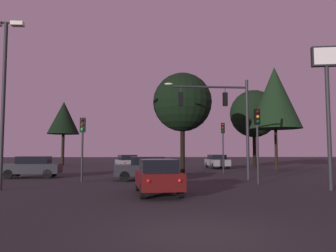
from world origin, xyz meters
name	(u,v)px	position (x,y,z in m)	size (l,w,h in m)	color
ground_plane	(161,171)	(0.00, 24.50, 0.00)	(168.00, 168.00, 0.00)	#262326
traffic_signal_mast_arm	(224,111)	(3.87, 14.32, 4.58)	(5.68, 0.49, 6.70)	#232326
traffic_light_corner_left	(257,131)	(5.07, 11.22, 3.05)	(0.31, 0.36, 4.30)	#232326
traffic_light_corner_right	(223,137)	(5.24, 20.94, 3.08)	(0.32, 0.36, 4.35)	#232326
traffic_light_median	(82,136)	(-5.24, 13.12, 2.81)	(0.32, 0.36, 3.94)	#232326
car_nearside_lane	(157,176)	(-0.77, 7.10, 0.79)	(2.11, 4.43, 1.52)	#4C0F0F
car_crossing_left	(32,167)	(-9.43, 16.72, 0.79)	(4.10, 2.06, 1.52)	#232328
car_crossing_right	(146,168)	(-1.36, 14.22, 0.79)	(4.13, 2.09, 1.52)	#232328
car_far_lane	(217,161)	(6.39, 29.22, 0.80)	(2.13, 4.44, 1.52)	gray
car_parked_lot	(127,162)	(-3.45, 27.65, 0.80)	(2.91, 4.66, 1.52)	gray
parking_lot_lamp_post	(4,83)	(-8.28, 9.01, 5.24)	(1.70, 0.36, 8.32)	#232326
store_sign_illuminated	(327,84)	(7.56, 8.06, 5.14)	(1.42, 0.49, 7.03)	#232326
tree_behind_sign	(254,114)	(11.33, 31.40, 6.36)	(5.65, 5.65, 9.21)	black
tree_left_far	(182,102)	(1.64, 20.11, 5.98)	(4.94, 4.94, 8.48)	black
tree_center_horizon	(64,118)	(-12.79, 38.19, 6.41)	(4.27, 4.27, 8.66)	black
tree_right_cluster	(275,98)	(11.39, 24.76, 7.22)	(5.14, 5.14, 10.34)	black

